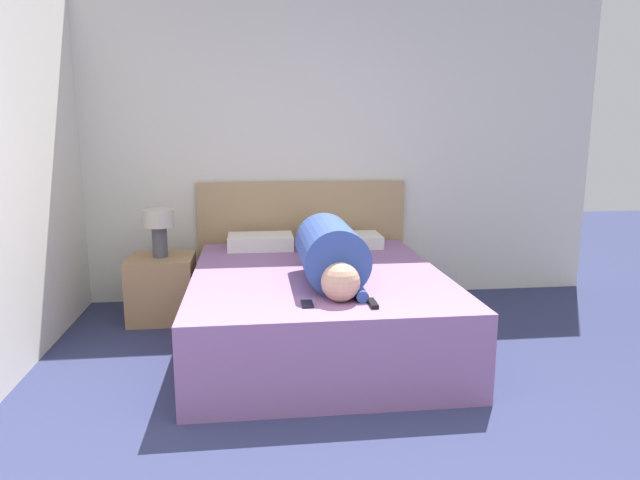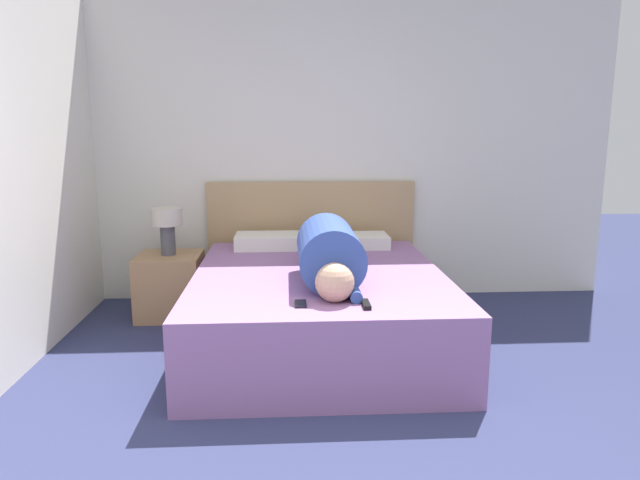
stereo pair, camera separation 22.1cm
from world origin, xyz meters
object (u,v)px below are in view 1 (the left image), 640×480
Objects in this scene: person_lying at (327,251)px; pillow_second at (350,240)px; nightstand at (162,288)px; tv_remote at (373,303)px; table_lamp at (159,225)px; bed at (317,308)px; pillow_near_headboard at (260,242)px; cell_phone at (307,304)px.

person_lying is 1.00m from pillow_second.
tv_remote is (1.37, -1.48, 0.28)m from nightstand.
nightstand is at bearing 0.00° from table_lamp.
bed is 4.17× the size of pillow_second.
pillow_near_headboard is 1.73m from tv_remote.
pillow_second reaches higher than cell_phone.
cell_phone is at bearing -108.15° from pillow_second.
table_lamp is 2.03m from tv_remote.
pillow_second reaches higher than bed.
tv_remote is at bearing -47.14° from table_lamp.
nightstand is 1.36× the size of table_lamp.
person_lying is 3.49× the size of pillow_second.
nightstand is 0.86m from pillow_near_headboard.
tv_remote is at bearing -69.97° from pillow_near_headboard.
table_lamp is (-1.16, 0.67, 0.50)m from bed.
bed is at bearing 105.04° from tv_remote.
table_lamp is 1.45m from person_lying.
table_lamp is 0.71× the size of pillow_near_headboard.
cell_phone is at bearing -81.63° from pillow_near_headboard.
nightstand is at bearing 132.86° from tv_remote.
table_lamp is 0.75× the size of pillow_second.
bed is at bearing -65.34° from pillow_near_headboard.
person_lying reaches higher than pillow_second.
person_lying is at bearing -33.53° from nightstand.
nightstand is 0.50m from table_lamp.
tv_remote is (-0.15, -1.62, -0.04)m from pillow_second.
tv_remote is at bearing -76.36° from person_lying.
table_lamp reaches higher than pillow_near_headboard.
pillow_second is (0.75, 0.00, -0.01)m from pillow_near_headboard.
pillow_near_headboard is 3.50× the size of tv_remote.
cell_phone is (1.01, -1.43, -0.23)m from table_lamp.
bed is 0.95m from pillow_near_headboard.
bed is 3.96× the size of pillow_near_headboard.
cell_phone is at bearing -54.67° from table_lamp.
pillow_second is (1.53, 0.14, 0.32)m from nightstand.
tv_remote is 0.36m from cell_phone.
bed is 4.12× the size of nightstand.
table_lamp reaches higher than pillow_second.
pillow_second is 1.63m from tv_remote.
table_lamp reaches higher than nightstand.
pillow_near_headboard is at bearing 114.33° from person_lying.
pillow_second is 1.66m from cell_phone.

